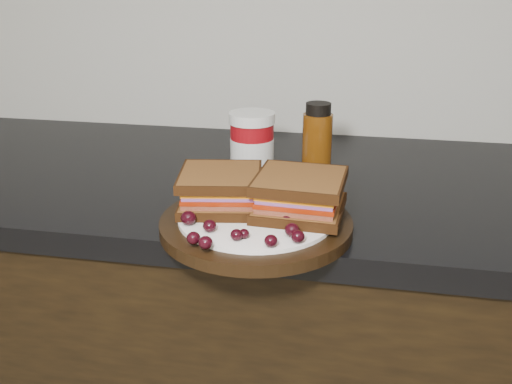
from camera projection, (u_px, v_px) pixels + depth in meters
base_cabinets at (270, 381)px, 1.23m from camera, size 3.96×0.58×0.86m
countertop at (273, 185)px, 1.06m from camera, size 3.98×0.60×0.04m
plate at (256, 224)px, 0.83m from camera, size 0.28×0.28×0.02m
sandwich_left at (221, 189)px, 0.85m from camera, size 0.14×0.14×0.05m
sandwich_right at (300, 195)px, 0.82m from camera, size 0.13×0.13×0.06m
grape_0 at (188, 218)px, 0.79m from camera, size 0.02×0.02×0.02m
grape_1 at (210, 226)px, 0.77m from camera, size 0.02×0.02×0.02m
grape_2 at (193, 238)px, 0.74m from camera, size 0.02×0.02×0.02m
grape_3 at (206, 243)px, 0.72m from camera, size 0.02×0.02×0.02m
grape_4 at (237, 235)px, 0.75m from camera, size 0.02×0.02×0.02m
grape_5 at (244, 234)px, 0.75m from camera, size 0.01×0.01×0.01m
grape_6 at (271, 241)px, 0.73m from camera, size 0.02×0.02×0.02m
grape_7 at (298, 237)px, 0.74m from camera, size 0.02×0.02×0.02m
grape_8 at (292, 230)px, 0.76m from camera, size 0.02×0.02×0.02m
grape_9 at (287, 220)px, 0.79m from camera, size 0.02×0.02×0.02m
grape_10 at (309, 213)px, 0.81m from camera, size 0.02×0.02×0.02m
grape_11 at (304, 208)px, 0.83m from camera, size 0.02×0.02×0.02m
grape_12 at (303, 204)px, 0.84m from camera, size 0.02×0.02×0.02m
grape_13 at (226, 190)px, 0.89m from camera, size 0.02×0.02×0.02m
grape_14 at (210, 196)px, 0.87m from camera, size 0.02×0.02×0.02m
grape_15 at (221, 206)px, 0.84m from camera, size 0.02×0.02×0.02m
grape_16 at (192, 210)px, 0.82m from camera, size 0.02×0.02×0.02m
grape_17 at (233, 199)px, 0.86m from camera, size 0.02×0.02×0.02m
grape_18 at (210, 198)px, 0.86m from camera, size 0.02×0.02×0.02m
grape_19 at (207, 202)px, 0.85m from camera, size 0.02×0.02×0.02m
condiment_jar at (252, 146)px, 1.02m from camera, size 0.11×0.11×0.12m
oil_bottle at (317, 144)px, 0.99m from camera, size 0.06×0.06×0.14m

